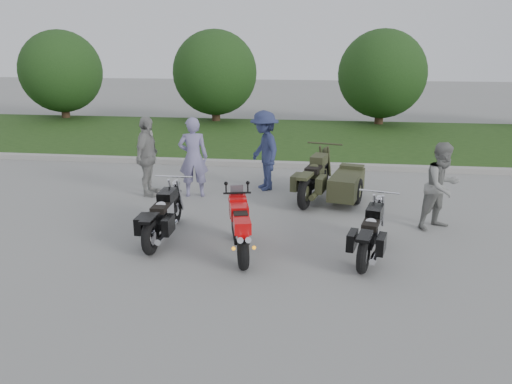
# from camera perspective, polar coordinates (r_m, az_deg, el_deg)

# --- Properties ---
(ground) EXTENTS (80.00, 80.00, 0.00)m
(ground) POSITION_cam_1_polar(r_m,az_deg,el_deg) (8.86, -3.53, -6.36)
(ground) COLOR gray
(ground) RESTS_ON ground
(curb) EXTENTS (60.00, 0.30, 0.15)m
(curb) POSITION_cam_1_polar(r_m,az_deg,el_deg) (14.49, 0.95, 3.22)
(curb) COLOR #A29F98
(curb) RESTS_ON ground
(grass_strip) EXTENTS (60.00, 8.00, 0.14)m
(grass_strip) POSITION_cam_1_polar(r_m,az_deg,el_deg) (18.53, 2.43, 6.21)
(grass_strip) COLOR #375B1F
(grass_strip) RESTS_ON ground
(tree_far_left) EXTENTS (3.60, 3.60, 4.00)m
(tree_far_left) POSITION_cam_1_polar(r_m,az_deg,el_deg) (24.46, -21.38, 12.70)
(tree_far_left) COLOR #3F2B1C
(tree_far_left) RESTS_ON ground
(tree_mid_left) EXTENTS (3.60, 3.60, 4.00)m
(tree_mid_left) POSITION_cam_1_polar(r_m,az_deg,el_deg) (22.02, -4.70, 13.43)
(tree_mid_left) COLOR #3F2B1C
(tree_mid_left) RESTS_ON ground
(tree_mid_right) EXTENTS (3.60, 3.60, 4.00)m
(tree_mid_right) POSITION_cam_1_polar(r_m,az_deg,el_deg) (21.66, 14.22, 12.93)
(tree_mid_right) COLOR #3F2B1C
(tree_mid_right) RESTS_ON ground
(sportbike_red) EXTENTS (0.62, 1.80, 0.86)m
(sportbike_red) POSITION_cam_1_polar(r_m,az_deg,el_deg) (8.41, -1.83, -3.92)
(sportbike_red) COLOR black
(sportbike_red) RESTS_ON ground
(cruiser_left) EXTENTS (0.36, 2.14, 0.82)m
(cruiser_left) POSITION_cam_1_polar(r_m,az_deg,el_deg) (9.22, -10.63, -2.90)
(cruiser_left) COLOR black
(cruiser_left) RESTS_ON ground
(cruiser_right) EXTENTS (0.62, 2.01, 0.79)m
(cruiser_right) POSITION_cam_1_polar(r_m,az_deg,el_deg) (8.54, 12.98, -4.79)
(cruiser_right) COLOR black
(cruiser_right) RESTS_ON ground
(cruiser_sidecar) EXTENTS (1.53, 2.44, 0.95)m
(cruiser_sidecar) POSITION_cam_1_polar(r_m,az_deg,el_deg) (11.35, 8.78, 1.09)
(cruiser_sidecar) COLOR black
(cruiser_sidecar) RESTS_ON ground
(person_stripe) EXTENTS (0.75, 0.57, 1.86)m
(person_stripe) POSITION_cam_1_polar(r_m,az_deg,el_deg) (11.59, -7.18, 3.96)
(person_stripe) COLOR #7F79A5
(person_stripe) RESTS_ON ground
(person_grey) EXTENTS (1.04, 0.99, 1.69)m
(person_grey) POSITION_cam_1_polar(r_m,az_deg,el_deg) (10.12, 20.48, 0.62)
(person_grey) COLOR gray
(person_grey) RESTS_ON ground
(person_denim) EXTENTS (1.20, 1.43, 1.92)m
(person_denim) POSITION_cam_1_polar(r_m,az_deg,el_deg) (12.05, 0.96, 4.75)
(person_denim) COLOR navy
(person_denim) RESTS_ON ground
(person_back) EXTENTS (0.49, 1.11, 1.86)m
(person_back) POSITION_cam_1_polar(r_m,az_deg,el_deg) (11.83, -12.31, 3.97)
(person_back) COLOR gray
(person_back) RESTS_ON ground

